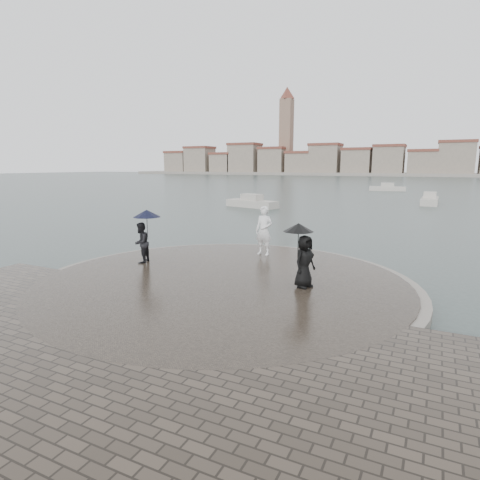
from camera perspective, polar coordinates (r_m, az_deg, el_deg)
The scene contains 8 objects.
ground at distance 10.57m, azimuth -11.84°, elevation -12.09°, with size 400.00×400.00×0.00m, color #2B3835.
kerb_ring at distance 13.27m, azimuth -2.50°, elevation -6.41°, with size 12.50×12.50×0.32m, color gray.
quay_tip at distance 13.26m, azimuth -2.50°, elevation -6.33°, with size 11.90×11.90×0.36m, color #2D261E.
statue at distance 16.60m, azimuth 3.43°, elevation 1.35°, with size 0.74×0.49×2.03m, color white.
visitor_left at distance 15.61m, azimuth -13.67°, elevation 0.87°, with size 1.15×1.06×2.04m.
visitor_right at distance 12.29m, azimuth 8.94°, elevation -1.75°, with size 1.10×1.03×1.95m.
far_skyline at distance 168.79m, azimuth 22.37°, elevation 10.30°, with size 260.00×20.00×37.00m.
boats at distance 50.12m, azimuth 25.11°, elevation 5.38°, with size 40.94×35.84×1.50m.
Camera 1 is at (6.11, -7.62, 4.03)m, focal length 30.00 mm.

